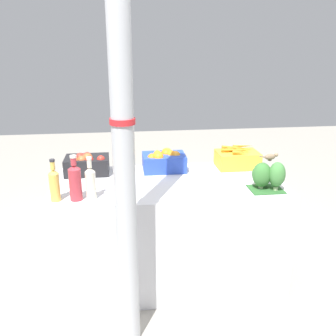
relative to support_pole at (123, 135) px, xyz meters
The scene contains 11 objects.
ground_plane 1.45m from the support_pole, 63.52° to the left, with size 10.00×10.00×0.00m, color gray.
market_table 1.13m from the support_pole, 63.52° to the left, with size 1.63×0.78×0.78m, color silver.
support_pole is the anchor object (origin of this frame).
apple_crate 1.00m from the support_pole, 107.80° to the left, with size 0.32×0.23×0.16m.
orange_crate 1.02m from the support_pole, 70.20° to the left, with size 0.32×0.23×0.17m.
carrot_crate 1.32m from the support_pole, 44.23° to the left, with size 0.32×0.24×0.17m.
broccoli_pile 1.09m from the support_pole, 22.24° to the left, with size 0.22×0.20×0.20m.
juice_bottle_golden 0.68m from the support_pole, 139.92° to the left, with size 0.06×0.06×0.27m.
juice_bottle_ruby 0.61m from the support_pole, 130.06° to the left, with size 0.08×0.08×0.29m.
juice_bottle_cloudy 0.57m from the support_pole, 120.22° to the left, with size 0.06×0.06×0.28m.
sparrow_bird 1.07m from the support_pole, 21.94° to the left, with size 0.14×0.04×0.05m.
Camera 1 is at (-0.31, -2.49, 1.73)m, focal length 40.00 mm.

